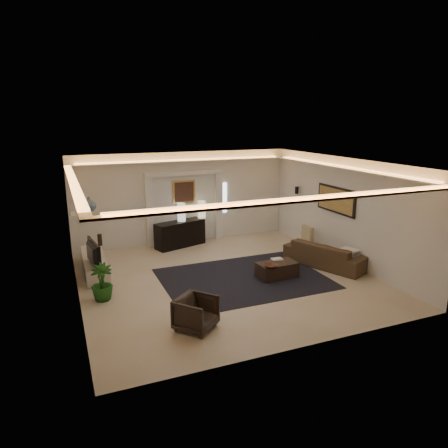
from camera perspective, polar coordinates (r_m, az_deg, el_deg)
name	(u,v)px	position (r m, az deg, el deg)	size (l,w,h in m)	color
floor	(226,278)	(10.48, 0.23, -7.50)	(7.00, 7.00, 0.00)	beige
ceiling	(226,163)	(9.77, 0.25, 8.48)	(7.00, 7.00, 0.00)	white
wall_back	(184,198)	(13.25, -5.58, 3.64)	(7.00, 7.00, 0.00)	silver
wall_front	(306,270)	(7.07, 11.25, -6.24)	(7.00, 7.00, 0.00)	silver
wall_left	(74,238)	(9.31, -20.08, -1.80)	(7.00, 7.00, 0.00)	silver
wall_right	(343,211)	(11.79, 16.17, 1.78)	(7.00, 7.00, 0.00)	silver
cove_soffit	(226,175)	(9.81, 0.25, 6.85)	(7.00, 7.00, 0.04)	silver
daylight_slit	(223,198)	(13.69, -0.12, 3.63)	(0.25, 0.03, 1.00)	white
area_rug	(243,278)	(10.46, 2.70, -7.53)	(4.00, 3.00, 0.01)	black
pilaster_left	(149,212)	(12.95, -10.28, 1.64)	(0.22, 0.20, 2.20)	silver
pilaster_right	(218,206)	(13.60, -0.77, 2.48)	(0.22, 0.20, 2.20)	silver
alcove_header	(184,173)	(13.03, -5.53, 7.02)	(2.52, 0.20, 0.12)	silver
painting_frame	(184,192)	(13.19, -5.56, 4.47)	(0.74, 0.04, 0.74)	tan
painting_canvas	(184,192)	(13.17, -5.53, 4.46)	(0.62, 0.02, 0.62)	#4C2D1E
art_panel_frame	(336,200)	(11.95, 15.26, 3.24)	(0.04, 1.64, 0.74)	black
art_panel_gold	(335,200)	(11.93, 15.16, 3.23)	(0.02, 1.50, 0.62)	tan
wall_sconce	(297,190)	(13.43, 10.04, 4.63)	(0.12, 0.12, 0.22)	black
wall_niche	(73,215)	(10.63, -20.22, 1.23)	(0.10, 0.55, 0.04)	silver
console	(180,234)	(12.98, -6.10, -1.37)	(1.60, 0.50, 0.80)	black
lamp_left	(181,212)	(12.88, -5.92, 1.68)	(0.25, 0.25, 0.56)	silver
lamp_right	(202,209)	(13.25, -3.11, 2.09)	(0.25, 0.25, 0.55)	beige
media_ledge	(94,264)	(11.30, -17.49, -5.31)	(0.55, 2.20, 0.41)	beige
tv	(90,253)	(10.44, -18.10, -3.88)	(0.14, 1.08, 0.62)	black
figurine	(100,238)	(12.10, -16.83, -1.91)	(0.12, 0.12, 0.33)	black
ginger_jar	(89,204)	(10.73, -18.18, 2.63)	(0.35, 0.35, 0.36)	slate
plant	(102,282)	(9.52, -16.55, -7.76)	(0.46, 0.46, 0.83)	#1A4913
sofa	(326,254)	(11.57, 13.90, -4.07)	(0.87, 2.24, 0.65)	#402515
throw_blanket	(347,251)	(11.28, 16.64, -3.55)	(0.52, 0.43, 0.06)	beige
throw_pillow	(307,233)	(12.66, 11.47, -1.28)	(0.13, 0.44, 0.44)	tan
coffee_table	(277,270)	(10.55, 7.35, -6.28)	(1.00, 0.54, 0.37)	black
bowl	(271,265)	(10.09, 6.56, -5.72)	(0.34, 0.34, 0.08)	#3C2217
magazine	(277,258)	(10.68, 7.34, -4.75)	(0.27, 0.20, 0.03)	silver
armchair	(196,313)	(8.01, -3.88, -12.23)	(0.69, 0.71, 0.64)	black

